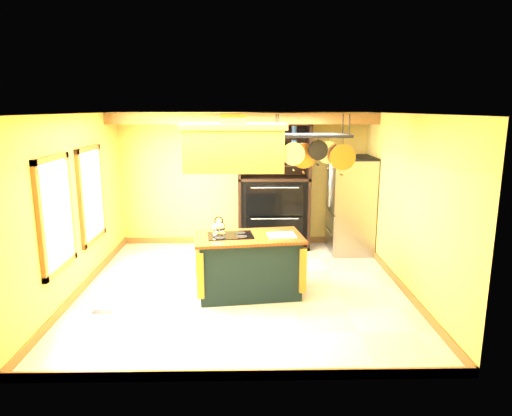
{
  "coord_description": "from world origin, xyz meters",
  "views": [
    {
      "loc": [
        0.08,
        -6.75,
        2.78
      ],
      "look_at": [
        0.21,
        0.3,
        1.23
      ],
      "focal_mm": 32.0,
      "sensor_mm": 36.0,
      "label": 1
    }
  ],
  "objects_px": {
    "pot_rack": "(312,144)",
    "hutch": "(274,201)",
    "refrigerator": "(350,207)",
    "range_hood": "(234,146)",
    "kitchen_island": "(248,265)"
  },
  "relations": [
    {
      "from": "range_hood",
      "to": "hutch",
      "type": "distance_m",
      "value": 2.86
    },
    {
      "from": "pot_rack",
      "to": "range_hood",
      "type": "bearing_deg",
      "value": -180.0
    },
    {
      "from": "refrigerator",
      "to": "kitchen_island",
      "type": "bearing_deg",
      "value": -133.31
    },
    {
      "from": "range_hood",
      "to": "hutch",
      "type": "xyz_separation_m",
      "value": [
        0.71,
        2.45,
        -1.3
      ]
    },
    {
      "from": "range_hood",
      "to": "hutch",
      "type": "bearing_deg",
      "value": 73.73
    },
    {
      "from": "pot_rack",
      "to": "hutch",
      "type": "relative_size",
      "value": 0.48
    },
    {
      "from": "kitchen_island",
      "to": "refrigerator",
      "type": "xyz_separation_m",
      "value": [
        2.0,
        2.12,
        0.42
      ]
    },
    {
      "from": "range_hood",
      "to": "pot_rack",
      "type": "xyz_separation_m",
      "value": [
        1.11,
        0.0,
        0.02
      ]
    },
    {
      "from": "kitchen_island",
      "to": "refrigerator",
      "type": "height_order",
      "value": "refrigerator"
    },
    {
      "from": "kitchen_island",
      "to": "range_hood",
      "type": "relative_size",
      "value": 1.16
    },
    {
      "from": "kitchen_island",
      "to": "hutch",
      "type": "height_order",
      "value": "hutch"
    },
    {
      "from": "hutch",
      "to": "range_hood",
      "type": "bearing_deg",
      "value": -106.27
    },
    {
      "from": "refrigerator",
      "to": "range_hood",
      "type": "bearing_deg",
      "value": -136.01
    },
    {
      "from": "range_hood",
      "to": "refrigerator",
      "type": "xyz_separation_m",
      "value": [
        2.19,
        2.12,
        -1.36
      ]
    },
    {
      "from": "pot_rack",
      "to": "hutch",
      "type": "bearing_deg",
      "value": 99.32
    }
  ]
}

